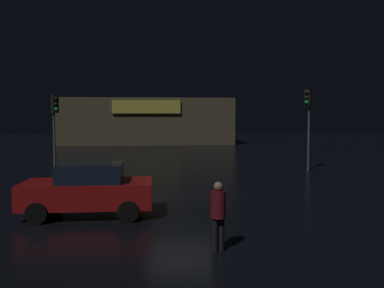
{
  "coord_description": "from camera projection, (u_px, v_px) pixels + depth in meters",
  "views": [
    {
      "loc": [
        -0.68,
        -15.24,
        2.96
      ],
      "look_at": [
        0.56,
        2.19,
        1.83
      ],
      "focal_mm": 38.56,
      "sensor_mm": 36.0,
      "label": 1
    }
  ],
  "objects": [
    {
      "name": "ground_plane",
      "position": [
        181.0,
        197.0,
        15.41
      ],
      "size": [
        120.0,
        120.0,
        0.0
      ],
      "primitive_type": "plane",
      "color": "black"
    },
    {
      "name": "store_building",
      "position": [
        148.0,
        121.0,
        46.69
      ],
      "size": [
        18.85,
        7.17,
        5.06
      ],
      "color": "brown",
      "rests_on": "ground"
    },
    {
      "name": "traffic_signal_cross_left",
      "position": [
        308.0,
        110.0,
        22.63
      ],
      "size": [
        0.42,
        0.42,
        4.5
      ],
      "color": "#595B60",
      "rests_on": "ground"
    },
    {
      "name": "traffic_signal_cross_right",
      "position": [
        55.0,
        115.0,
        22.04
      ],
      "size": [
        0.41,
        0.43,
        4.15
      ],
      "color": "#595B60",
      "rests_on": "ground"
    },
    {
      "name": "car_near",
      "position": [
        89.0,
        189.0,
        12.41
      ],
      "size": [
        3.87,
        2.11,
        1.57
      ],
      "color": "#A51414",
      "rests_on": "ground"
    },
    {
      "name": "pedestrian",
      "position": [
        218.0,
        211.0,
        9.06
      ],
      "size": [
        0.43,
        0.43,
        1.55
      ],
      "color": "black",
      "rests_on": "ground"
    }
  ]
}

